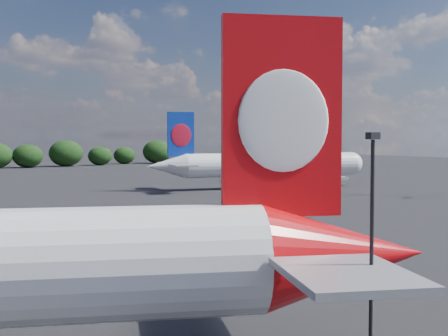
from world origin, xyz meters
TOP-DOWN VIEW (x-y plane):
  - china_southern_airliner at (65.01, 66.99)m, footprint 46.44×44.53m
  - apron_lamp_post at (3.72, -15.60)m, footprint 0.55×0.30m

SIDE VIEW (x-z plane):
  - china_southern_airliner at x=65.01m, z-range -3.01..12.40m
  - apron_lamp_post at x=3.72m, z-range 0.65..11.61m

